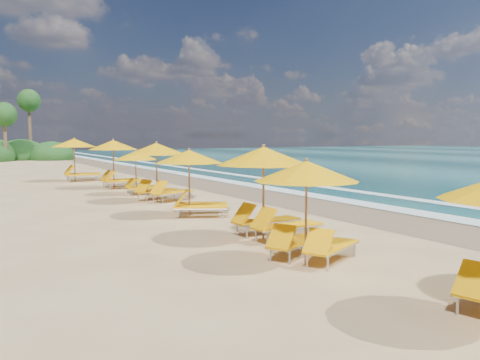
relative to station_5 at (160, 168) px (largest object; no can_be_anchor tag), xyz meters
name	(u,v)px	position (x,y,z in m)	size (l,w,h in m)	color
ground	(240,213)	(1.32, -4.53, -1.44)	(160.00, 160.00, 0.00)	tan
wet_sand	(326,205)	(5.32, -4.53, -1.43)	(4.00, 160.00, 0.01)	#7E684B
surf_foam	(375,200)	(8.02, -4.53, -1.41)	(4.00, 160.00, 0.01)	white
station_2	(310,204)	(-0.86, -11.42, -0.13)	(3.07, 3.06, 2.33)	olive
station_3	(270,186)	(-0.22, -8.83, 0.01)	(2.80, 2.59, 2.58)	olive
station_4	(194,178)	(-0.38, -4.29, -0.11)	(3.14, 3.14, 2.37)	olive
station_5	(160,168)	(0.00, 0.00, 0.00)	(3.32, 3.27, 2.57)	olive
station_6	(139,169)	(0.05, 2.90, -0.25)	(2.51, 2.39, 2.12)	olive
station_7	(117,160)	(-0.05, 6.18, 0.04)	(2.90, 2.70, 2.63)	olive
station_8	(78,157)	(-0.96, 11.47, 0.07)	(3.08, 2.89, 2.69)	olive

